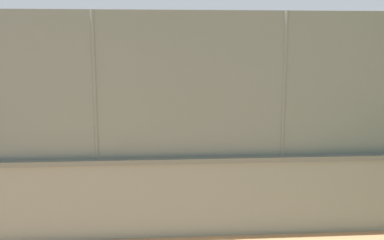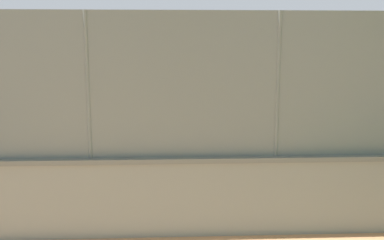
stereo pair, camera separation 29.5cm
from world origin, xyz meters
The scene contains 8 objects.
ground_plane centered at (0.00, 0.00, 0.00)m, with size 260.00×260.00×0.00m, color tan.
perimeter_wall centered at (-2.50, 12.37, 0.67)m, with size 24.51×0.55×1.32m.
fence_panel_on_wall centered at (-2.50, 12.37, 2.48)m, with size 24.08×0.26×2.32m.
player_near_wall_returning centered at (2.92, 2.56, 1.01)m, with size 1.21×0.73×1.71m.
player_foreground_swinging centered at (-2.20, 8.04, 1.02)m, with size 0.80×1.04×1.72m.
player_crossing_court centered at (-3.05, 5.96, 0.93)m, with size 0.74×1.24×1.58m.
sports_ball centered at (3.61, 3.79, 0.07)m, with size 0.13×0.13×0.13m, color yellow.
spare_ball_by_wall centered at (2.34, 11.40, 0.08)m, with size 0.17×0.17×0.17m, color yellow.
Camera 1 is at (-0.56, 19.28, 3.09)m, focal length 40.98 mm.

